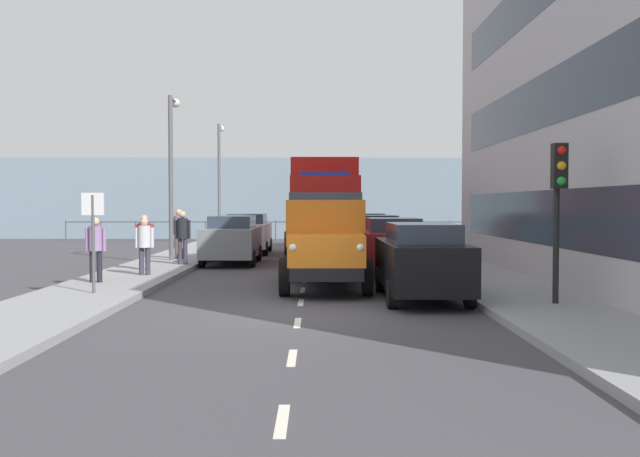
% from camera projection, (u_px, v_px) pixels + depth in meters
% --- Properties ---
extents(ground_plane, '(80.00, 80.00, 0.00)m').
position_uv_depth(ground_plane, '(305.00, 273.00, 21.95)').
color(ground_plane, '#423F44').
extents(sidewalk_left, '(2.52, 38.44, 0.15)m').
position_uv_depth(sidewalk_left, '(463.00, 271.00, 21.97)').
color(sidewalk_left, gray).
rests_on(sidewalk_left, ground_plane).
extents(sidewalk_right, '(2.52, 38.44, 0.15)m').
position_uv_depth(sidewalk_right, '(148.00, 271.00, 21.93)').
color(sidewalk_right, gray).
rests_on(sidewalk_right, ground_plane).
extents(road_centreline_markings, '(0.12, 34.83, 0.01)m').
position_uv_depth(road_centreline_markings, '(305.00, 274.00, 21.65)').
color(road_centreline_markings, silver).
rests_on(road_centreline_markings, ground_plane).
extents(sea_horizon, '(80.00, 0.80, 5.00)m').
position_uv_depth(sea_horizon, '(311.00, 198.00, 44.07)').
color(sea_horizon, gray).
rests_on(sea_horizon, ground_plane).
extents(seawall_railing, '(28.08, 0.08, 1.20)m').
position_uv_depth(seawall_railing, '(311.00, 225.00, 40.53)').
color(seawall_railing, '#4C5156').
rests_on(seawall_railing, ground_plane).
extents(truck_vintage_orange, '(2.17, 5.64, 2.43)m').
position_uv_depth(truck_vintage_orange, '(325.00, 243.00, 17.78)').
color(truck_vintage_orange, black).
rests_on(truck_vintage_orange, ground_plane).
extents(lorry_cargo_red, '(2.58, 8.20, 3.87)m').
position_uv_depth(lorry_cargo_red, '(324.00, 206.00, 27.79)').
color(lorry_cargo_red, red).
rests_on(lorry_cargo_red, ground_plane).
extents(car_black_kerbside_near, '(1.78, 4.46, 1.72)m').
position_uv_depth(car_black_kerbside_near, '(421.00, 260.00, 15.83)').
color(car_black_kerbside_near, black).
rests_on(car_black_kerbside_near, ground_plane).
extents(car_red_kerbside_1, '(1.93, 3.89, 1.72)m').
position_uv_depth(car_red_kerbside_1, '(392.00, 245.00, 21.85)').
color(car_red_kerbside_1, '#B21E1E').
rests_on(car_red_kerbside_1, ground_plane).
extents(car_teal_kerbside_2, '(1.76, 3.83, 1.72)m').
position_uv_depth(car_teal_kerbside_2, '(377.00, 237.00, 27.14)').
color(car_teal_kerbside_2, '#1E6670').
rests_on(car_teal_kerbside_2, ground_plane).
extents(car_maroon_kerbside_3, '(1.75, 3.96, 1.72)m').
position_uv_depth(car_maroon_kerbside_3, '(368.00, 232.00, 32.25)').
color(car_maroon_kerbside_3, maroon).
rests_on(car_maroon_kerbside_3, ground_plane).
extents(car_grey_oppositeside_0, '(1.89, 4.28, 1.72)m').
position_uv_depth(car_grey_oppositeside_0, '(232.00, 239.00, 25.30)').
color(car_grey_oppositeside_0, slate).
rests_on(car_grey_oppositeside_0, ground_plane).
extents(car_white_oppositeside_1, '(1.98, 4.42, 1.72)m').
position_uv_depth(car_white_oppositeside_1, '(247.00, 233.00, 30.74)').
color(car_white_oppositeside_1, white).
rests_on(car_white_oppositeside_1, ground_plane).
extents(pedestrian_couple_a, '(0.53, 0.34, 1.66)m').
position_uv_depth(pedestrian_couple_a, '(96.00, 244.00, 18.04)').
color(pedestrian_couple_a, black).
rests_on(pedestrian_couple_a, sidewalk_right).
extents(pedestrian_strolling, '(0.53, 0.34, 1.60)m').
position_uv_depth(pedestrian_strolling, '(145.00, 242.00, 19.93)').
color(pedestrian_strolling, '#383342').
rests_on(pedestrian_strolling, sidewalk_right).
extents(pedestrian_couple_b, '(0.53, 0.34, 1.66)m').
position_uv_depth(pedestrian_couple_b, '(144.00, 238.00, 21.52)').
color(pedestrian_couple_b, '#4C473D').
rests_on(pedestrian_couple_b, sidewalk_right).
extents(pedestrian_by_lamp, '(0.53, 0.34, 1.76)m').
position_uv_depth(pedestrian_by_lamp, '(183.00, 233.00, 23.40)').
color(pedestrian_by_lamp, '#383342').
rests_on(pedestrian_by_lamp, sidewalk_right).
extents(pedestrian_near_railing, '(0.53, 0.34, 1.81)m').
position_uv_depth(pedestrian_near_railing, '(179.00, 229.00, 25.73)').
color(pedestrian_near_railing, '#4C473D').
rests_on(pedestrian_near_railing, sidewalk_right).
extents(traffic_light_near, '(0.28, 0.41, 3.20)m').
position_uv_depth(traffic_light_near, '(558.00, 188.00, 14.08)').
color(traffic_light_near, black).
rests_on(traffic_light_near, sidewalk_left).
extents(lamp_post_promenade, '(0.32, 1.14, 5.84)m').
position_uv_depth(lamp_post_promenade, '(172.00, 161.00, 25.17)').
color(lamp_post_promenade, '#59595B').
rests_on(lamp_post_promenade, sidewalk_right).
extents(lamp_post_far, '(0.32, 1.14, 6.23)m').
position_uv_depth(lamp_post_far, '(220.00, 171.00, 37.57)').
color(lamp_post_far, '#59595B').
rests_on(lamp_post_far, sidewalk_right).
extents(street_sign, '(0.50, 0.07, 2.25)m').
position_uv_depth(street_sign, '(93.00, 225.00, 15.85)').
color(street_sign, '#4C4C4C').
rests_on(street_sign, sidewalk_right).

